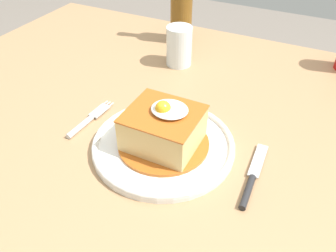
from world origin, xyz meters
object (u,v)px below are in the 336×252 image
Objects in this scene: main_plate at (163,144)px; knife at (251,182)px; drinking_glass at (179,49)px; beer_bottle_amber at (181,8)px; fork at (87,121)px.

knife is (0.18, -0.02, -0.00)m from main_plate.
drinking_glass is at bearing 109.84° from main_plate.
beer_bottle_amber is at bearing 112.66° from drinking_glass.
knife is at bearing -49.07° from drinking_glass.
main_plate is at bearing -70.16° from drinking_glass.
knife is 0.45m from drinking_glass.
fork is 0.86× the size of knife.
knife is 0.62× the size of beer_bottle_amber.
main_plate is 0.50m from beer_bottle_amber.
main_plate is 1.04× the size of beer_bottle_amber.
fork is 0.36m from knife.
drinking_glass reaches higher than knife.
drinking_glass is (-0.12, 0.32, 0.04)m from main_plate.
drinking_glass is at bearing 78.83° from fork.
drinking_glass reaches higher than main_plate.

